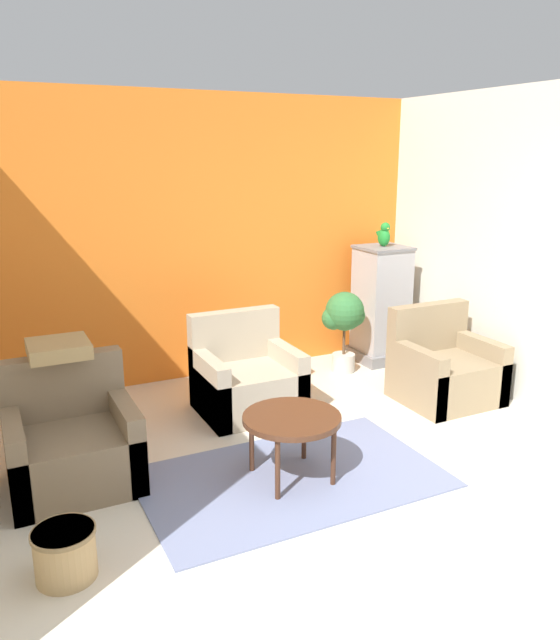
% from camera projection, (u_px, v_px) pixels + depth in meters
% --- Properties ---
extents(ground_plane, '(20.00, 20.00, 0.00)m').
position_uv_depth(ground_plane, '(406.00, 549.00, 3.58)').
color(ground_plane, beige).
rests_on(ground_plane, ground).
extents(wall_back_accent, '(4.65, 0.06, 2.77)m').
position_uv_depth(wall_back_accent, '(205.00, 239.00, 6.11)').
color(wall_back_accent, orange).
rests_on(wall_back_accent, ground_plane).
extents(wall_right, '(0.06, 3.30, 2.77)m').
position_uv_depth(wall_right, '(508.00, 247.00, 5.63)').
color(wall_right, silver).
rests_on(wall_right, ground_plane).
extents(area_rug, '(2.06, 1.26, 0.01)m').
position_uv_depth(area_rug, '(292.00, 478.00, 4.36)').
color(area_rug, slate).
rests_on(area_rug, ground_plane).
extents(coffee_table, '(0.68, 0.68, 0.48)m').
position_uv_depth(coffee_table, '(292.00, 422.00, 4.25)').
color(coffee_table, '#472819').
rests_on(coffee_table, ground_plane).
extents(armchair_left, '(0.84, 0.74, 0.85)m').
position_uv_depth(armchair_left, '(72.00, 446.00, 4.23)').
color(armchair_left, '#7A664C').
rests_on(armchair_left, ground_plane).
extents(armchair_right, '(0.84, 0.74, 0.85)m').
position_uv_depth(armchair_right, '(444.00, 371.00, 5.70)').
color(armchair_right, '#8E7A5B').
rests_on(armchair_right, ground_plane).
extents(armchair_middle, '(0.84, 0.74, 0.85)m').
position_uv_depth(armchair_middle, '(246.00, 381.00, 5.45)').
color(armchair_middle, tan).
rests_on(armchair_middle, ground_plane).
extents(birdcage, '(0.56, 0.56, 1.25)m').
position_uv_depth(birdcage, '(381.00, 306.00, 6.73)').
color(birdcage, slate).
rests_on(birdcage, ground_plane).
extents(parrot, '(0.12, 0.22, 0.26)m').
position_uv_depth(parrot, '(384.00, 235.00, 6.54)').
color(parrot, '#1E842D').
rests_on(parrot, birdcage).
extents(potted_plant, '(0.44, 0.40, 0.84)m').
position_uv_depth(potted_plant, '(344.00, 318.00, 6.36)').
color(potted_plant, beige).
rests_on(potted_plant, ground_plane).
extents(wicker_basket, '(0.34, 0.34, 0.28)m').
position_uv_depth(wicker_basket, '(65.00, 552.00, 3.31)').
color(wicker_basket, tan).
rests_on(wicker_basket, ground_plane).
extents(throw_pillow, '(0.40, 0.40, 0.10)m').
position_uv_depth(throw_pillow, '(59.00, 348.00, 4.30)').
color(throw_pillow, tan).
rests_on(throw_pillow, armchair_left).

